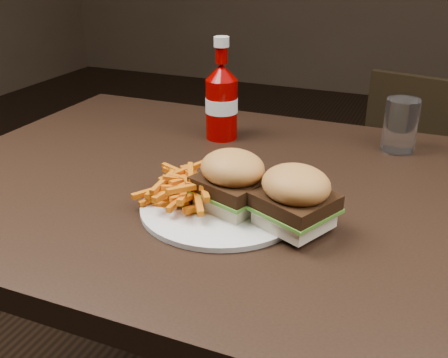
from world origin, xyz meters
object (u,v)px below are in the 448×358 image
at_px(plate, 222,207).
at_px(tumbler, 401,125).
at_px(chair_far, 430,189).
at_px(ketchup_bottle, 222,111).
at_px(dining_table, 255,195).

height_order(plate, tumbler, tumbler).
bearing_deg(chair_far, ketchup_bottle, 67.81).
bearing_deg(plate, ketchup_bottle, 112.94).
bearing_deg(tumbler, ketchup_bottle, -169.41).
bearing_deg(chair_far, tumbler, 94.55).
height_order(dining_table, plate, plate).
bearing_deg(chair_far, plate, 84.62).
distance_m(chair_far, plate, 1.04).
height_order(dining_table, ketchup_bottle, ketchup_bottle).
relative_size(ketchup_bottle, tumbler, 1.29).
bearing_deg(dining_table, ketchup_bottle, 126.45).
bearing_deg(plate, dining_table, 80.51).
relative_size(chair_far, ketchup_bottle, 2.66).
bearing_deg(ketchup_bottle, tumbler, 10.59).
xyz_separation_m(plate, tumbler, (0.23, 0.38, 0.05)).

